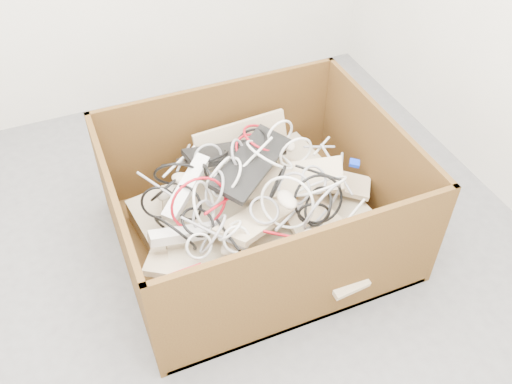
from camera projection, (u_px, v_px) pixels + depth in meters
name	position (u px, v px, depth m)	size (l,w,h in m)	color
ground	(220.00, 273.00, 2.51)	(3.00, 3.00, 0.00)	#515154
room_shell	(201.00, 12.00, 1.65)	(3.04, 3.04, 2.50)	silver
cardboard_box	(254.00, 220.00, 2.55)	(1.24, 1.03, 0.59)	#402310
keyboard_pile	(265.00, 194.00, 2.47)	(1.19, 0.94, 0.32)	#C1B088
mice_scatter	(255.00, 205.00, 2.34)	(0.71, 0.70, 0.19)	beige
power_strip_left	(186.00, 187.00, 2.36)	(0.33, 0.06, 0.04)	silver
power_strip_right	(186.00, 234.00, 2.25)	(0.30, 0.06, 0.04)	silver
vga_plug	(354.00, 163.00, 2.53)	(0.04, 0.04, 0.02)	#0D2FD0
cable_tangle	(244.00, 187.00, 2.34)	(0.99, 0.82, 0.41)	black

